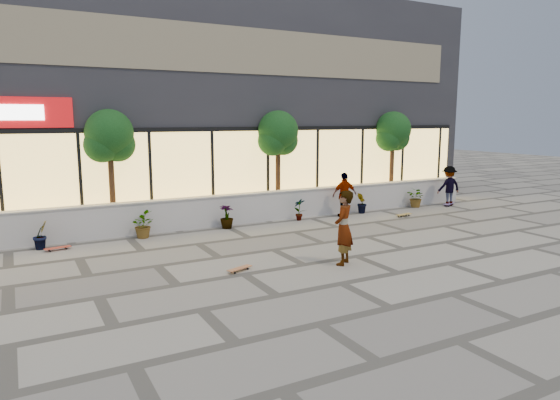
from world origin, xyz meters
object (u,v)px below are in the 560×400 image
skateboard_center (240,268)px  skateboard_left (58,248)px  tree_east (393,134)px  skater_right_far (449,186)px  skater_center (344,228)px  tree_mideast (278,136)px  skater_right_near (345,195)px  skateboard_right_near (404,214)px  skateboard_right_far (449,204)px  tree_midwest (109,139)px

skateboard_center → skateboard_left: (-3.68, 4.16, 0.00)m
tree_east → skater_right_far: tree_east is taller
skater_center → skateboard_left: bearing=-77.4°
tree_mideast → skater_right_far: size_ratio=2.36×
tree_east → skater_right_near: size_ratio=2.37×
skateboard_center → skateboard_right_near: (8.14, 3.30, 0.00)m
tree_east → skateboard_right_far: bearing=-41.8°
skateboard_left → skateboard_right_near: size_ratio=0.95×
skateboard_center → skateboard_right_far: skateboard_right_far is taller
tree_east → skateboard_right_near: 4.11m
tree_mideast → skater_center: size_ratio=2.09×
skater_right_far → skateboard_center: skater_right_far is taller
tree_mideast → skateboard_center: size_ratio=5.53×
skateboard_left → skateboard_right_near: skateboard_right_near is taller
tree_midwest → skater_right_near: bearing=-10.4°
skater_right_far → skateboard_right_near: 3.51m
skater_center → skateboard_center: skater_center is taller
skateboard_left → tree_east: bearing=-2.1°
tree_east → skateboard_left: bearing=-173.0°
tree_midwest → tree_mideast: (6.00, 0.00, 0.00)m
tree_east → skateboard_right_near: size_ratio=5.17×
skateboard_center → skateboard_right_far: (11.43, 4.18, 0.01)m
skater_right_near → skater_center: bearing=62.1°
tree_midwest → skateboard_right_far: bearing=-6.9°
tree_east → skateboard_left: 13.73m
tree_midwest → skateboard_right_near: bearing=-14.0°
tree_mideast → skateboard_center: 7.69m
skateboard_right_near → skateboard_left: bearing=166.6°
tree_midwest → tree_mideast: size_ratio=1.00×
skater_right_near → skateboard_left: 9.86m
skateboard_center → skateboard_right_near: 8.79m
tree_midwest → skater_center: size_ratio=2.09×
skateboard_right_near → skateboard_right_far: skateboard_right_far is taller
skater_center → skater_right_near: size_ratio=1.14×
skater_center → tree_midwest: bearing=-95.2°
skateboard_right_near → skater_right_far: bearing=6.9°
tree_midwest → skateboard_right_near: 10.71m
tree_midwest → skater_right_near: tree_midwest is taller
skater_right_far → skateboard_center: size_ratio=2.34×
skater_right_far → skateboard_right_near: skater_right_far is taller
tree_midwest → skateboard_left: size_ratio=5.47×
tree_midwest → tree_east: same height
tree_midwest → skater_right_far: bearing=-6.6°
tree_mideast → skateboard_left: size_ratio=5.47×
skateboard_center → skateboard_right_near: size_ratio=0.93×
tree_midwest → skater_right_far: (13.30, -1.54, -2.16)m
skater_right_near → skateboard_right_far: size_ratio=1.96×
skater_right_near → tree_mideast: bearing=-28.1°
skater_right_far → skateboard_center: 12.22m
tree_mideast → skateboard_right_far: (7.30, -1.61, -2.90)m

